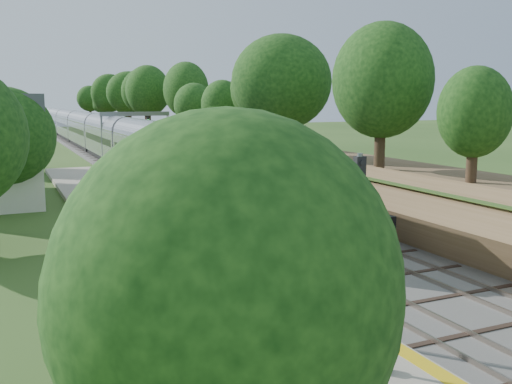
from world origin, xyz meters
name	(u,v)px	position (x,y,z in m)	size (l,w,h in m)	color
ground	(429,330)	(0.00, 0.00, 0.00)	(320.00, 320.00, 0.00)	#2D4C19
trackbed	(124,159)	(2.00, 60.00, 0.07)	(9.50, 170.00, 0.28)	#4C4944
platform	(155,236)	(-5.20, 16.00, 0.19)	(6.40, 68.00, 0.38)	#A09481
yellow_stripe	(204,228)	(-2.35, 16.00, 0.39)	(0.55, 68.00, 0.01)	gold
embankment	(186,142)	(10.35, 60.00, 1.95)	(10.64, 170.00, 11.70)	brown
signal_gantry	(135,123)	(2.47, 54.99, 4.82)	(8.40, 0.38, 6.20)	slate
trees_behind_platform	(28,154)	(-11.17, 20.67, 4.53)	(7.82, 53.32, 7.21)	#332316
train	(86,133)	(0.00, 79.98, 2.34)	(3.13, 146.89, 4.61)	black
lamppost_mid	(386,304)	(-3.64, -2.37, 2.28)	(0.42, 0.42, 4.25)	black
lamppost_far	(206,206)	(-3.47, 12.40, 2.36)	(0.44, 0.44, 4.43)	black
signal_platform	(358,225)	(-2.90, 0.06, 3.84)	(0.33, 0.26, 5.63)	slate
signal_farside	(304,159)	(6.20, 19.75, 3.65)	(0.32, 0.25, 5.77)	slate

